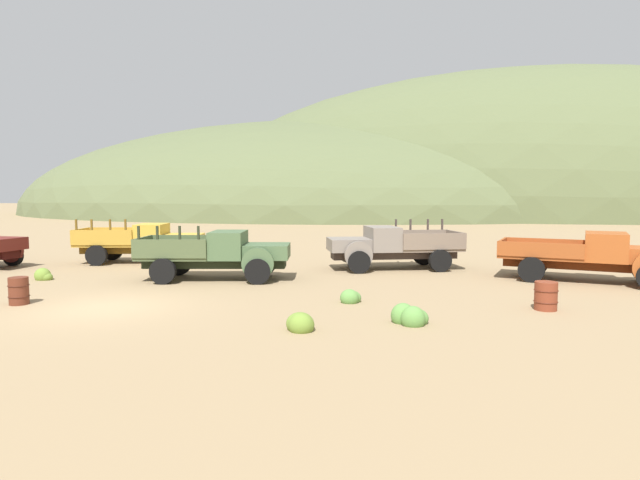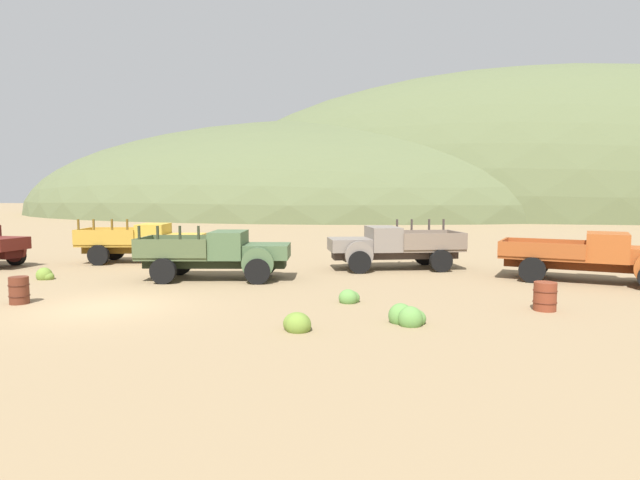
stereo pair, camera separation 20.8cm
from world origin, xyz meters
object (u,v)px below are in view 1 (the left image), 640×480
truck_weathered_green (226,254)px  truck_oxide_orange (603,256)px  truck_faded_yellow (150,242)px  oil_drum_by_truck (19,291)px  truck_primer_gray (385,246)px  oil_drum_spare (546,296)px

truck_weathered_green → truck_oxide_orange: 14.32m
truck_faded_yellow → oil_drum_by_truck: bearing=-96.9°
truck_primer_gray → oil_drum_by_truck: (-10.28, -9.77, -0.60)m
truck_weathered_green → truck_primer_gray: (5.87, 4.10, 0.02)m
truck_weathered_green → truck_primer_gray: bearing=23.9°
truck_faded_yellow → oil_drum_by_truck: size_ratio=7.41×
truck_oxide_orange → oil_drum_by_truck: 20.15m
truck_weathered_green → truck_oxide_orange: size_ratio=0.91×
oil_drum_spare → truck_weathered_green: bearing=163.2°
truck_faded_yellow → oil_drum_by_truck: 9.84m
truck_primer_gray → truck_oxide_orange: (8.29, -2.00, -0.02)m
truck_weathered_green → truck_oxide_orange: (14.17, 2.10, -0.00)m
truck_primer_gray → truck_oxide_orange: 8.53m
truck_faded_yellow → truck_weathered_green: bearing=-49.9°
truck_faded_yellow → truck_primer_gray: same height
truck_faded_yellow → oil_drum_spare: 18.16m
truck_weathered_green → truck_primer_gray: 7.16m
oil_drum_spare → truck_primer_gray: bearing=124.9°
truck_weathered_green → oil_drum_by_truck: bearing=-138.9°
truck_faded_yellow → truck_primer_gray: (11.39, 0.01, 0.02)m
truck_weathered_green → oil_drum_by_truck: (-4.41, -5.67, -0.58)m
truck_primer_gray → oil_drum_by_truck: size_ratio=7.43×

